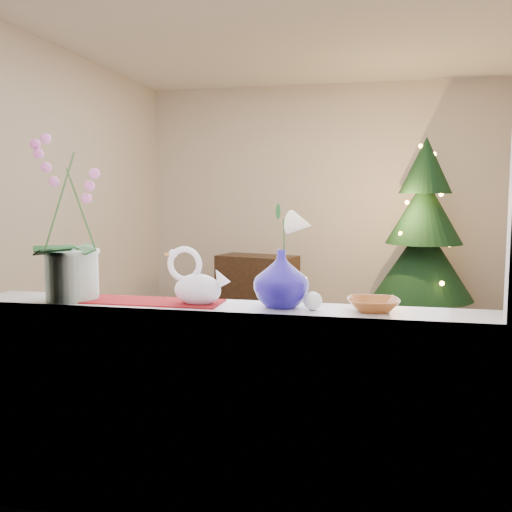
{
  "coord_description": "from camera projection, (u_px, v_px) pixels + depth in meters",
  "views": [
    {
      "loc": [
        0.6,
        -4.6,
        1.38
      ],
      "look_at": [
        -0.09,
        -1.4,
        1.02
      ],
      "focal_mm": 40.0,
      "sensor_mm": 36.0,
      "label": 1
    }
  ],
  "objects": [
    {
      "name": "side_table",
      "position": [
        257.0,
        284.0,
        6.6
      ],
      "size": [
        0.98,
        0.66,
        0.67
      ],
      "primitive_type": "cube",
      "rotation": [
        0.0,
        0.0,
        -0.26
      ],
      "color": "black",
      "rests_on": "ground"
    },
    {
      "name": "xmas_tree",
      "position": [
        424.0,
        229.0,
        6.2
      ],
      "size": [
        1.36,
        1.36,
        1.99
      ],
      "primitive_type": null,
      "rotation": [
        0.0,
        0.0,
        0.31
      ],
      "color": "black",
      "rests_on": "ground"
    },
    {
      "name": "wall_left",
      "position": [
        51.0,
        197.0,
        5.07
      ],
      "size": [
        0.1,
        5.0,
        2.7
      ],
      "primitive_type": "cube",
      "color": "beige",
      "rests_on": "ground"
    },
    {
      "name": "lily",
      "position": [
        282.0,
        216.0,
        2.27
      ],
      "size": [
        0.15,
        0.08,
        0.2
      ],
      "primitive_type": null,
      "color": "white",
      "rests_on": "blue_vase"
    },
    {
      "name": "orchid_pot",
      "position": [
        70.0,
        217.0,
        2.44
      ],
      "size": [
        0.28,
        0.28,
        0.71
      ],
      "primitive_type": null,
      "rotation": [
        0.0,
        0.0,
        -0.13
      ],
      "color": "silver",
      "rests_on": "windowsill"
    },
    {
      "name": "blue_vase",
      "position": [
        281.0,
        274.0,
        2.3
      ],
      "size": [
        0.31,
        0.31,
        0.27
      ],
      "primitive_type": "imported",
      "rotation": [
        0.0,
        0.0,
        -0.24
      ],
      "color": "navy",
      "rests_on": "windowsill"
    },
    {
      "name": "wall_back",
      "position": [
        329.0,
        196.0,
        7.03
      ],
      "size": [
        4.5,
        0.1,
        2.7
      ],
      "primitive_type": "cube",
      "color": "beige",
      "rests_on": "ground"
    },
    {
      "name": "ceiling",
      "position": [
        304.0,
        24.0,
        4.46
      ],
      "size": [
        5.0,
        5.0,
        0.0
      ],
      "primitive_type": "plane",
      "color": "white",
      "rests_on": "wall_back"
    },
    {
      "name": "swan",
      "position": [
        198.0,
        277.0,
        2.35
      ],
      "size": [
        0.27,
        0.12,
        0.23
      ],
      "primitive_type": null,
      "rotation": [
        0.0,
        0.0,
        -0.0
      ],
      "color": "white",
      "rests_on": "windowsill"
    },
    {
      "name": "ground",
      "position": [
        301.0,
        360.0,
        4.75
      ],
      "size": [
        5.0,
        5.0,
        0.0
      ],
      "primitive_type": "plane",
      "color": "#392317",
      "rests_on": "ground"
    },
    {
      "name": "amber_dish",
      "position": [
        373.0,
        306.0,
        2.23
      ],
      "size": [
        0.19,
        0.19,
        0.04
      ],
      "primitive_type": "imported",
      "rotation": [
        0.0,
        0.0,
        0.09
      ],
      "color": "#995322",
      "rests_on": "windowsill"
    },
    {
      "name": "paperweight",
      "position": [
        313.0,
        301.0,
        2.24
      ],
      "size": [
        0.09,
        0.09,
        0.07
      ],
      "primitive_type": "sphere",
      "rotation": [
        0.0,
        0.0,
        0.19
      ],
      "color": "white",
      "rests_on": "windowsill"
    },
    {
      "name": "runner",
      "position": [
        141.0,
        301.0,
        2.42
      ],
      "size": [
        0.7,
        0.2,
        0.01
      ],
      "primitive_type": "cube",
      "color": "maroon",
      "rests_on": "windowsill"
    },
    {
      "name": "wall_front",
      "position": [
        218.0,
        201.0,
        2.17
      ],
      "size": [
        4.5,
        0.1,
        2.7
      ],
      "primitive_type": "cube",
      "color": "beige",
      "rests_on": "ground"
    },
    {
      "name": "windowsill",
      "position": [
        227.0,
        310.0,
        2.35
      ],
      "size": [
        2.2,
        0.26,
        0.04
      ],
      "primitive_type": "cube",
      "color": "white",
      "rests_on": "window_apron"
    },
    {
      "name": "window_apron",
      "position": [
        222.0,
        426.0,
        2.31
      ],
      "size": [
        2.2,
        0.08,
        0.88
      ],
      "primitive_type": "cube",
      "color": "white",
      "rests_on": "ground"
    },
    {
      "name": "window_frame",
      "position": [
        219.0,
        108.0,
        2.16
      ],
      "size": [
        2.22,
        0.06,
        1.6
      ],
      "primitive_type": null,
      "color": "white",
      "rests_on": "windowsill"
    }
  ]
}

